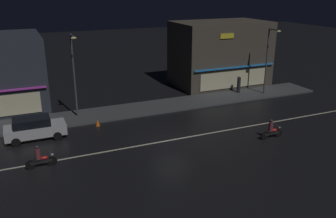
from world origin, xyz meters
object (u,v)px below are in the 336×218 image
at_px(streetlamp_mid, 74,69).
at_px(streetlamp_east, 269,56).
at_px(traffic_cone, 98,123).
at_px(pedestrian_on_sidewalk, 239,85).
at_px(motorcycle_lead, 271,130).
at_px(parked_car_near_kerb, 34,128).
at_px(motorcycle_following, 40,158).

distance_m(streetlamp_mid, streetlamp_east, 19.06).
bearing_deg(streetlamp_mid, traffic_cone, -64.48).
xyz_separation_m(pedestrian_on_sidewalk, traffic_cone, (-15.62, -3.16, -0.71)).
distance_m(motorcycle_lead, traffic_cone, 13.60).
xyz_separation_m(parked_car_near_kerb, traffic_cone, (4.82, 0.76, -0.59)).
bearing_deg(motorcycle_lead, parked_car_near_kerb, -22.14).
distance_m(pedestrian_on_sidewalk, motorcycle_following, 22.28).
bearing_deg(traffic_cone, streetlamp_mid, 115.52).
relative_size(streetlamp_mid, pedestrian_on_sidewalk, 3.84).
distance_m(streetlamp_east, pedestrian_on_sidewalk, 4.16).
distance_m(motorcycle_lead, motorcycle_following, 16.24).
height_order(streetlamp_mid, motorcycle_following, streetlamp_mid).
height_order(streetlamp_mid, pedestrian_on_sidewalk, streetlamp_mid).
relative_size(pedestrian_on_sidewalk, motorcycle_following, 0.96).
bearing_deg(traffic_cone, motorcycle_lead, -34.16).
bearing_deg(streetlamp_mid, motorcycle_lead, -39.00).
relative_size(streetlamp_east, pedestrian_on_sidewalk, 3.67).
height_order(parked_car_near_kerb, motorcycle_following, parked_car_near_kerb).
bearing_deg(parked_car_near_kerb, streetlamp_east, -173.99).
xyz_separation_m(streetlamp_east, traffic_cone, (-17.90, -1.64, -3.84)).
bearing_deg(motorcycle_following, streetlamp_east, -155.01).
distance_m(parked_car_near_kerb, motorcycle_lead, 17.48).
xyz_separation_m(motorcycle_lead, traffic_cone, (-11.25, 7.63, -0.36)).
bearing_deg(streetlamp_east, streetlamp_mid, 177.71).
distance_m(motorcycle_following, traffic_cone, 7.42).
relative_size(parked_car_near_kerb, traffic_cone, 7.82).
xyz_separation_m(motorcycle_lead, motorcycle_following, (-16.11, 2.04, 0.00)).
relative_size(streetlamp_mid, parked_car_near_kerb, 1.63).
height_order(streetlamp_east, traffic_cone, streetlamp_east).
bearing_deg(pedestrian_on_sidewalk, parked_car_near_kerb, 63.78).
relative_size(motorcycle_following, traffic_cone, 3.45).
distance_m(parked_car_near_kerb, traffic_cone, 4.92).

